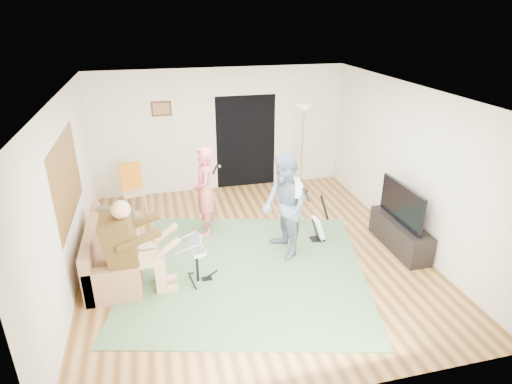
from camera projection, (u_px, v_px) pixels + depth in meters
The scene contains 19 objects.
floor at pixel (253, 253), 7.27m from camera, with size 6.00×6.00×0.00m, color brown.
walls at pixel (253, 179), 6.73m from camera, with size 5.50×6.00×2.70m, color beige, non-canonical shape.
ceiling at pixel (252, 93), 6.20m from camera, with size 6.00×6.00×0.00m, color white.
window_blinds at pixel (67, 178), 6.23m from camera, with size 2.05×2.05×0.00m, color brown.
doorway at pixel (246, 142), 9.64m from camera, with size 2.10×2.10×0.00m, color black.
picture_frame at pixel (161, 109), 8.91m from camera, with size 0.42×0.03×0.32m, color #3F2314.
area_rug at pixel (246, 270), 6.79m from camera, with size 3.67×3.53×0.02m, color #476D42.
sofa at pixel (111, 255), 6.72m from camera, with size 0.78×1.90×0.77m.
drummer at pixel (136, 257), 6.11m from camera, with size 0.95×0.53×1.46m.
drum_kit at pixel (197, 265), 6.40m from camera, with size 0.37×0.66×0.68m.
singer at pixel (205, 192), 7.60m from camera, with size 0.60×0.39×1.65m, color #D95E64.
microphone at pixel (215, 169), 7.49m from camera, with size 0.06×0.06×0.24m, color black, non-canonical shape.
guitarist at pixel (284, 207), 6.90m from camera, with size 0.86×0.67×1.76m, color slate.
guitar_held at pixel (297, 188), 6.82m from camera, with size 0.12×0.60×0.26m, color silver, non-canonical shape.
guitar_spare at pixel (318, 228), 7.58m from camera, with size 0.32×0.28×0.88m.
torchiere_lamp at pixel (303, 134), 9.15m from camera, with size 0.35×0.35×1.96m.
dining_chair at pixel (135, 196), 8.58m from camera, with size 0.50×0.52×1.01m.
tv_cabinet at pixel (400, 235), 7.34m from camera, with size 0.40×1.40×0.50m, color black.
television at pixel (402, 203), 7.09m from camera, with size 0.06×1.19×0.64m, color black.
Camera 1 is at (-1.43, -6.09, 3.84)m, focal length 30.00 mm.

